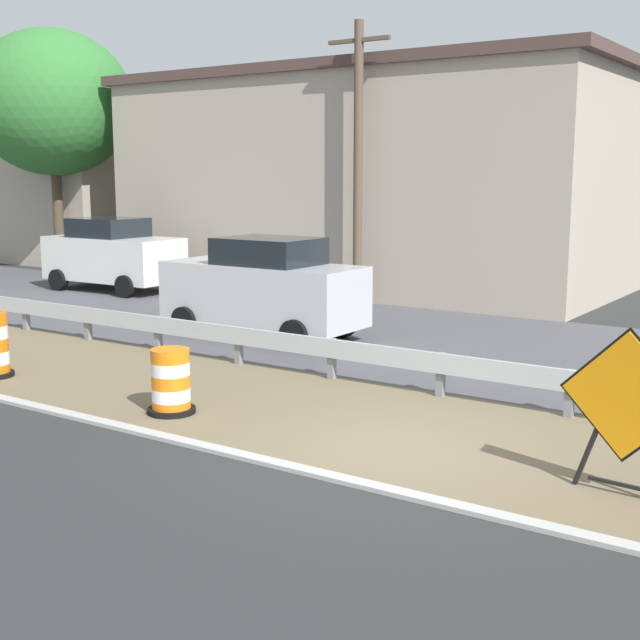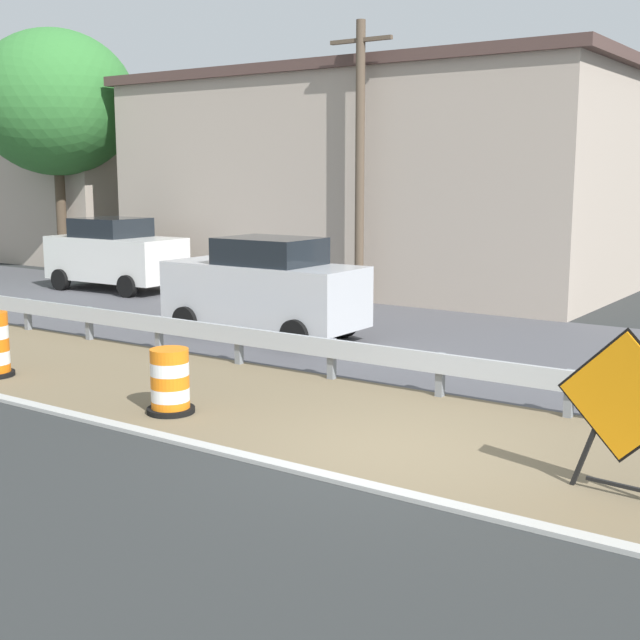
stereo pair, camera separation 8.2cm
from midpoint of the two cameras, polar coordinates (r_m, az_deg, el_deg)
The scene contains 13 objects.
ground_plane at distance 10.94m, azimuth 5.07°, elevation -8.71°, with size 160.00×160.00×0.00m, color #2B2D2D.
median_dirt_strip at distance 11.65m, azimuth 7.15°, elevation -7.56°, with size 4.10×120.00×0.01m, color #706047.
far_lane_asphalt at distance 16.94m, azimuth 16.36°, elevation -2.39°, with size 7.66×120.00×0.00m, color #4C4C51.
curb_near_edge at distance 9.89m, azimuth 1.29°, elevation -10.69°, with size 0.20×120.00×0.11m, color #ADADA8.
guardrail_median at distance 14.97m, azimuth -2.46°, elevation -1.56°, with size 0.18×53.24×0.71m.
warning_sign_diamond at distance 9.69m, azimuth 19.88°, elevation -5.34°, with size 0.17×1.49×1.87m.
traffic_barrel_nearest at distance 12.61m, azimuth -9.83°, elevation -4.28°, with size 0.70×0.70×0.96m.
car_mid_far_lane at distance 26.18m, azimuth -13.47°, elevation 4.30°, with size 2.17×4.27×2.16m.
car_trailing_far_lane at distance 18.13m, azimuth -3.60°, elevation 2.18°, with size 1.95×4.42×2.14m.
roadside_shop_near at distance 27.11m, azimuth 3.74°, elevation 9.39°, with size 7.78×15.72×6.53m.
roadside_shop_far at distance 38.26m, azimuth -18.04°, elevation 8.56°, with size 6.49×13.23×5.87m.
utility_pole_near at distance 22.44m, azimuth 2.79°, elevation 10.65°, with size 0.24×1.80×7.29m.
tree_roadside at distance 31.85m, azimuth -17.23°, elevation 13.71°, with size 5.56×5.56×8.38m.
Camera 2 is at (-9.03, -5.09, 3.47)m, focal length 47.74 mm.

